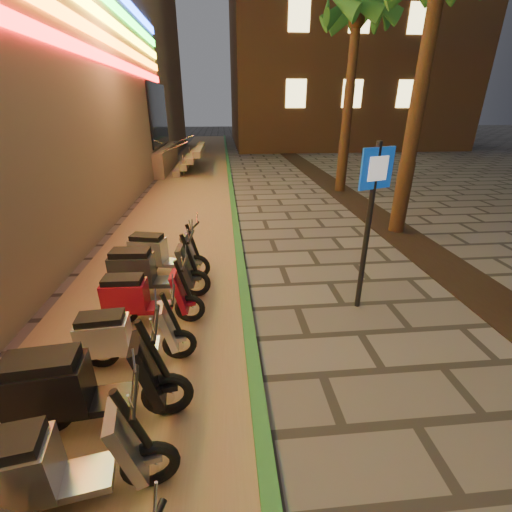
{
  "coord_description": "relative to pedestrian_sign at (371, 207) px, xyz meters",
  "views": [
    {
      "loc": [
        -1.21,
        -1.73,
        3.26
      ],
      "look_at": [
        -0.76,
        2.92,
        1.2
      ],
      "focal_mm": 24.0,
      "sensor_mm": 36.0,
      "label": 1
    }
  ],
  "objects": [
    {
      "name": "ground",
      "position": [
        -1.08,
        -3.27,
        -1.81
      ],
      "size": [
        120.0,
        120.0,
        0.0
      ],
      "primitive_type": "plane",
      "color": "#474442",
      "rests_on": "ground"
    },
    {
      "name": "parking_strip",
      "position": [
        -3.68,
        6.73,
        -1.8
      ],
      "size": [
        3.4,
        60.0,
        0.01
      ],
      "primitive_type": "cube",
      "color": "#8C7251",
      "rests_on": "ground"
    },
    {
      "name": "green_curb",
      "position": [
        -1.98,
        6.73,
        -1.76
      ],
      "size": [
        0.18,
        60.0,
        0.1
      ],
      "primitive_type": "cube",
      "color": "#286B2F",
      "rests_on": "ground"
    },
    {
      "name": "planting_strip",
      "position": [
        2.52,
        1.73,
        -1.8
      ],
      "size": [
        1.2,
        40.0,
        0.02
      ],
      "primitive_type": "cube",
      "color": "black",
      "rests_on": "ground"
    },
    {
      "name": "palm_d",
      "position": [
        2.52,
        8.73,
        4.14
      ],
      "size": [
        2.97,
        3.02,
        7.16
      ],
      "color": "#472D19",
      "rests_on": "ground"
    },
    {
      "name": "pedestrian_sign",
      "position": [
        0.0,
        0.0,
        0.0
      ],
      "size": [
        0.58,
        0.25,
        2.79
      ],
      "rotation": [
        0.0,
        0.0,
        0.37
      ],
      "color": "black",
      "rests_on": "ground"
    },
    {
      "name": "scooter_4",
      "position": [
        -3.84,
        -2.98,
        -1.28
      ],
      "size": [
        1.72,
        0.73,
        1.21
      ],
      "rotation": [
        0.0,
        0.0,
        0.17
      ],
      "color": "black",
      "rests_on": "ground"
    },
    {
      "name": "scooter_5",
      "position": [
        -3.88,
        -2.13,
        -1.24
      ],
      "size": [
        1.86,
        0.69,
        1.31
      ],
      "rotation": [
        0.0,
        0.0,
        0.1
      ],
      "color": "black",
      "rests_on": "ground"
    },
    {
      "name": "scooter_6",
      "position": [
        -3.69,
        -1.15,
        -1.34
      ],
      "size": [
        1.52,
        0.54,
        1.07
      ],
      "rotation": [
        0.0,
        0.0,
        0.08
      ],
      "color": "black",
      "rests_on": "ground"
    },
    {
      "name": "scooter_7",
      "position": [
        -3.65,
        -0.18,
        -1.33
      ],
      "size": [
        1.57,
        0.55,
        1.11
      ],
      "rotation": [
        0.0,
        0.0,
        -0.03
      ],
      "color": "black",
      "rests_on": "ground"
    },
    {
      "name": "scooter_8",
      "position": [
        -3.7,
        0.65,
        -1.27
      ],
      "size": [
        1.76,
        0.62,
        1.24
      ],
      "rotation": [
        0.0,
        0.0,
        -0.06
      ],
      "color": "black",
      "rests_on": "ground"
    },
    {
      "name": "scooter_9",
      "position": [
        -3.63,
        1.55,
        -1.31
      ],
      "size": [
        1.64,
        0.78,
        1.16
      ],
      "rotation": [
        0.0,
        0.0,
        -0.24
      ],
      "color": "black",
      "rests_on": "ground"
    }
  ]
}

